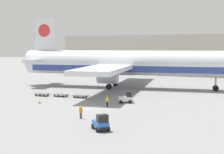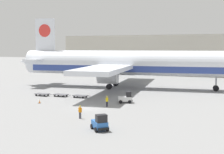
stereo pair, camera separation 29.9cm
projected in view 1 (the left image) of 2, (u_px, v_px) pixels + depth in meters
The scene contains 11 objects.
ground_plane at pixel (89, 108), 50.44m from camera, with size 400.00×400.00×0.00m, color gray.
terminal_building at pixel (186, 55), 112.62m from camera, with size 90.00×18.20×14.00m.
airplane_main at pixel (126, 64), 74.40m from camera, with size 57.93×48.63×17.00m.
baggage_tug_foreground at pixel (101, 123), 36.90m from camera, with size 2.71×2.75×2.00m.
baggage_tug_mid at pixel (126, 98), 55.12m from camera, with size 2.79×2.39×2.00m.
baggage_dolly_lead at pixel (42, 94), 62.84m from camera, with size 3.72×1.56×0.48m.
baggage_dolly_second at pixel (61, 95), 62.00m from camera, with size 3.72×1.56×0.48m.
baggage_dolly_third at pixel (80, 96), 60.65m from camera, with size 3.72×1.56×0.48m.
ground_crew_near at pixel (81, 111), 42.91m from camera, with size 0.57×0.26×1.83m.
ground_crew_far at pixel (107, 100), 51.40m from camera, with size 0.34×0.53×1.84m.
traffic_cone_near at pixel (40, 101), 54.70m from camera, with size 0.40×0.40×0.67m.
Camera 1 is at (21.81, -44.84, 9.88)m, focal length 50.00 mm.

